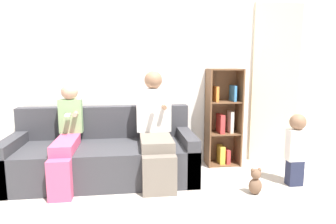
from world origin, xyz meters
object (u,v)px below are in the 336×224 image
(couch, at_px, (104,156))
(adult_seated, at_px, (155,125))
(bookshelf, at_px, (223,120))
(teddy_bear, at_px, (255,182))
(child_seated, at_px, (67,135))
(toddler_standing, at_px, (296,147))

(couch, xyz_separation_m, adult_seated, (0.59, -0.08, 0.37))
(couch, height_order, bookshelf, bookshelf)
(bookshelf, bearing_deg, teddy_bear, -87.23)
(adult_seated, distance_m, bookshelf, 1.00)
(adult_seated, xyz_separation_m, child_seated, (-0.97, -0.04, -0.08))
(bookshelf, bearing_deg, child_seated, -167.11)
(couch, xyz_separation_m, toddler_standing, (2.08, -0.48, 0.17))
(couch, relative_size, adult_seated, 1.68)
(child_seated, distance_m, toddler_standing, 2.49)
(adult_seated, height_order, toddler_standing, adult_seated)
(couch, relative_size, bookshelf, 1.65)
(teddy_bear, bearing_deg, couch, 157.35)
(child_seated, bearing_deg, adult_seated, 2.24)
(couch, xyz_separation_m, bookshelf, (1.51, 0.32, 0.33))
(adult_seated, bearing_deg, child_seated, -177.76)
(toddler_standing, bearing_deg, bookshelf, 125.49)
(toddler_standing, bearing_deg, child_seated, 171.57)
(child_seated, height_order, teddy_bear, child_seated)
(adult_seated, relative_size, teddy_bear, 4.46)
(bookshelf, bearing_deg, toddler_standing, -54.51)
(child_seated, relative_size, teddy_bear, 3.95)
(adult_seated, xyz_separation_m, teddy_bear, (0.97, -0.58, -0.50))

